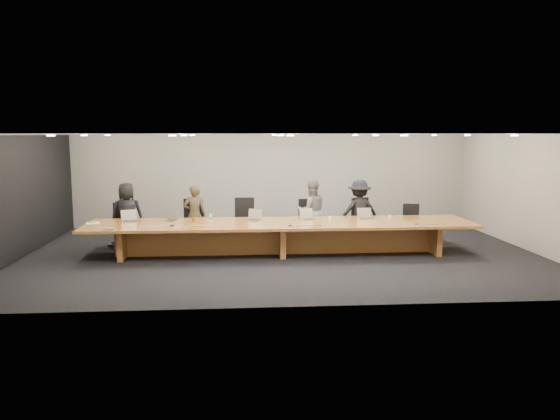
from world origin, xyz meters
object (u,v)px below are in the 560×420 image
object	(u,v)px
water_bottle	(210,218)
av_box	(110,229)
chair_left	(191,222)
person_c	(311,211)
conference_table	(281,232)
chair_far_right	(411,223)
laptop_c	(253,215)
laptop_e	(366,214)
mic_right	(416,224)
chair_mid_left	(245,221)
person_a	(127,215)
amber_mug	(194,220)
laptop_a	(130,216)
mic_center	(290,225)
mic_left	(172,225)
chair_mid_right	(309,221)
person_b	(195,215)
paper_cup_near	(330,218)
chair_right	(364,220)
laptop_b	(171,216)
person_d	(359,212)
chair_far_left	(121,224)
paper_cup_far	(390,217)

from	to	relation	value
water_bottle	av_box	distance (m)	2.25
chair_left	person_c	xyz separation A→B (m)	(3.08, 0.05, 0.23)
conference_table	chair_far_right	world-z (taller)	chair_far_right
laptop_c	water_bottle	xyz separation A→B (m)	(-1.01, -0.24, -0.04)
laptop_e	mic_right	xyz separation A→B (m)	(0.98, -0.88, -0.12)
chair_mid_left	person_a	bearing A→B (deg)	-179.77
person_c	amber_mug	size ratio (longest dim) A/B	14.62
laptop_a	av_box	distance (m)	1.06
mic_center	mic_left	bearing A→B (deg)	176.28
chair_mid_right	person_b	bearing A→B (deg)	176.52
paper_cup_near	mic_right	world-z (taller)	paper_cup_near
paper_cup_near	person_c	bearing A→B (deg)	106.90
chair_right	laptop_c	bearing A→B (deg)	179.28
laptop_b	mic_left	bearing A→B (deg)	-59.64
conference_table	person_d	xyz separation A→B (m)	(2.12, 1.17, 0.30)
chair_far_right	mic_center	distance (m)	3.76
laptop_a	chair_mid_left	bearing A→B (deg)	-0.21
chair_far_left	person_a	xyz separation A→B (m)	(0.18, -0.11, 0.26)
chair_mid_left	laptop_c	xyz separation A→B (m)	(0.19, -0.93, 0.29)
mic_right	conference_table	bearing A→B (deg)	170.02
water_bottle	chair_mid_left	bearing A→B (deg)	55.28
chair_mid_right	mic_center	xyz separation A→B (m)	(-0.68, -1.84, 0.19)
chair_left	mic_right	bearing A→B (deg)	-7.27
chair_mid_left	laptop_a	bearing A→B (deg)	-163.25
person_b	av_box	bearing A→B (deg)	40.47
conference_table	laptop_a	size ratio (longest dim) A/B	24.90
person_a	laptop_b	world-z (taller)	person_a
chair_mid_left	av_box	size ratio (longest dim) A/B	6.12
chair_mid_left	mic_right	xyz separation A→B (m)	(3.89, -1.78, 0.16)
chair_far_left	laptop_e	size ratio (longest dim) A/B	3.17
chair_far_left	av_box	size ratio (longest dim) A/B	5.59
chair_mid_left	laptop_b	xyz separation A→B (m)	(-1.76, -0.84, 0.27)
chair_far_right	mic_center	bearing A→B (deg)	-140.76
paper_cup_far	av_box	world-z (taller)	paper_cup_far
chair_left	av_box	size ratio (longest dim) A/B	6.03
person_d	water_bottle	world-z (taller)	person_d
laptop_c	mic_center	world-z (taller)	laptop_c
chair_right	mic_left	bearing A→B (deg)	179.96
laptop_e	paper_cup_far	distance (m)	0.60
chair_far_right	laptop_b	bearing A→B (deg)	-160.42
person_d	mic_center	bearing A→B (deg)	37.13
laptop_e	person_c	bearing A→B (deg)	138.86
person_d	chair_mid_right	bearing A→B (deg)	-10.32
chair_far_left	mic_center	distance (m)	4.48
paper_cup_near	conference_table	bearing A→B (deg)	-168.70
laptop_c	amber_mug	bearing A→B (deg)	-151.81
conference_table	chair_left	bearing A→B (deg)	150.90
chair_left	laptop_e	bearing A→B (deg)	-0.38
chair_far_right	water_bottle	world-z (taller)	chair_far_right
chair_far_right	paper_cup_far	distance (m)	1.24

